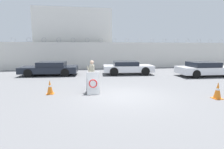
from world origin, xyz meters
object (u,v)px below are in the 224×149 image
security_guard (92,74)px  traffic_cone_near (50,87)px  barricade_sign (93,83)px  parked_car_far_side (205,69)px  traffic_cone_mid (218,90)px  parked_car_rear_sedan (128,67)px  parked_car_front_coupe (50,68)px

security_guard → traffic_cone_near: bearing=-64.0°
barricade_sign → parked_car_far_side: parked_car_far_side is taller
traffic_cone_mid → parked_car_far_side: 6.89m
parked_car_rear_sedan → parked_car_far_side: 6.27m
traffic_cone_near → parked_car_rear_sedan: bearing=46.4°
traffic_cone_near → barricade_sign: bearing=-5.1°
barricade_sign → security_guard: (0.00, 0.71, 0.35)m
barricade_sign → parked_car_front_coupe: 7.19m
barricade_sign → parked_car_front_coupe: parked_car_front_coupe is taller
traffic_cone_mid → parked_car_front_coupe: 12.11m
traffic_cone_near → parked_car_far_side: 12.01m
parked_car_front_coupe → barricade_sign: bearing=120.2°
parked_car_rear_sedan → parked_car_far_side: bearing=-14.2°
barricade_sign → parked_car_front_coupe: bearing=114.7°
traffic_cone_near → parked_car_front_coupe: (-1.09, 6.24, 0.22)m
barricade_sign → traffic_cone_mid: 5.89m
traffic_cone_mid → parked_car_rear_sedan: parked_car_rear_sedan is taller
barricade_sign → parked_car_far_side: bearing=21.0°
parked_car_front_coupe → security_guard: bearing=123.0°
traffic_cone_near → parked_car_far_side: size_ratio=0.16×
parked_car_rear_sedan → parked_car_far_side: parked_car_far_side is taller
barricade_sign → traffic_cone_mid: size_ratio=1.41×
traffic_cone_near → parked_car_far_side: parked_car_far_side is taller
security_guard → parked_car_far_side: 9.82m
traffic_cone_near → parked_car_front_coupe: bearing=99.9°
security_guard → traffic_cone_near: (-2.14, -0.52, -0.54)m
parked_car_front_coupe → parked_car_far_side: parked_car_far_side is taller
security_guard → traffic_cone_mid: bearing=77.5°
parked_car_rear_sedan → parked_car_front_coupe: bearing=-179.5°
barricade_sign → parked_car_far_side: size_ratio=0.25×
traffic_cone_near → security_guard: bearing=13.6°
parked_car_far_side → traffic_cone_mid: bearing=-121.1°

